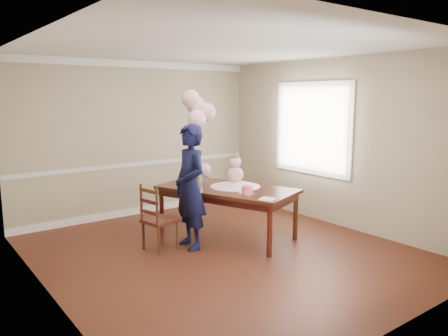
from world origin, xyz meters
TOP-DOWN VIEW (x-y plane):
  - floor at (0.00, 0.00)m, footprint 4.50×5.00m
  - ceiling at (0.00, 0.00)m, footprint 4.50×5.00m
  - wall_back at (0.00, 2.50)m, footprint 4.50×0.02m
  - wall_front at (0.00, -2.50)m, footprint 4.50×0.02m
  - wall_left at (-2.25, 0.00)m, footprint 0.02×5.00m
  - wall_right at (2.25, 0.00)m, footprint 0.02×5.00m
  - chair_rail_trim at (0.00, 2.49)m, footprint 4.50×0.02m
  - crown_molding at (0.00, 2.49)m, footprint 4.50×0.02m
  - baseboard_trim at (0.00, 2.49)m, footprint 4.50×0.02m
  - window_frame at (2.23, 0.50)m, footprint 0.02×1.66m
  - window_blinds at (2.21, 0.50)m, footprint 0.01×1.50m
  - dining_table_top at (0.44, 0.53)m, footprint 1.64×2.22m
  - table_apron at (0.44, 0.53)m, footprint 1.51×2.09m
  - table_leg_fl at (0.37, -0.48)m, footprint 0.09×0.09m
  - table_leg_fr at (1.16, -0.19)m, footprint 0.09×0.09m
  - table_leg_bl at (-0.27, 1.24)m, footprint 0.09×0.09m
  - table_leg_br at (0.52, 1.54)m, footprint 0.09×0.09m
  - baby_skirt at (0.60, 0.53)m, footprint 0.98×0.98m
  - baby_torso at (0.60, 0.53)m, footprint 0.24×0.24m
  - baby_head at (0.60, 0.53)m, footprint 0.17×0.17m
  - baby_hair at (0.60, 0.53)m, footprint 0.12×0.12m
  - cake_platter at (0.42, 0.04)m, footprint 0.28×0.28m
  - birthday_cake at (0.42, 0.04)m, footprint 0.19×0.19m
  - cake_flower_a at (0.42, 0.04)m, footprint 0.03×0.03m
  - cake_flower_b at (0.44, 0.07)m, footprint 0.03×0.03m
  - rose_vase_near at (0.20, 0.76)m, footprint 0.13×0.13m
  - roses_near at (0.20, 0.76)m, footprint 0.19×0.19m
  - rose_vase_far at (0.50, 1.46)m, footprint 0.13×0.13m
  - roses_far at (0.50, 1.46)m, footprint 0.19×0.19m
  - napkin at (0.42, -0.39)m, footprint 0.26×0.26m
  - balloon_weight at (0.35, 1.08)m, footprint 0.05×0.05m
  - balloon_a at (0.25, 1.04)m, footprint 0.28×0.28m
  - balloon_b at (0.46, 1.06)m, footprint 0.28×0.28m
  - balloon_c at (0.33, 1.18)m, footprint 0.28×0.28m
  - balloon_d at (0.23, 1.16)m, footprint 0.28×0.28m
  - balloon_ribbon_a at (0.30, 1.06)m, footprint 0.09×0.04m
  - balloon_ribbon_b at (0.40, 1.07)m, footprint 0.11×0.02m
  - balloon_ribbon_c at (0.34, 1.13)m, footprint 0.02×0.10m
  - balloon_ribbon_d at (0.29, 1.12)m, footprint 0.11×0.07m
  - dining_chair_seat at (-0.63, 0.63)m, footprint 0.47×0.47m
  - chair_leg_fl at (-0.76, 0.44)m, footprint 0.04×0.04m
  - chair_leg_fr at (-0.44, 0.50)m, footprint 0.04×0.04m
  - chair_leg_bl at (-0.82, 0.76)m, footprint 0.04×0.04m
  - chair_leg_br at (-0.50, 0.82)m, footprint 0.04×0.04m
  - chair_back_post_l at (-0.78, 0.43)m, footprint 0.04×0.04m
  - chair_back_post_r at (-0.84, 0.75)m, footprint 0.04×0.04m
  - chair_slat_low at (-0.81, 0.59)m, footprint 0.10×0.36m
  - chair_slat_mid at (-0.81, 0.59)m, footprint 0.10×0.36m
  - chair_slat_top at (-0.81, 0.59)m, footprint 0.10×0.36m
  - woman at (-0.25, 0.46)m, footprint 0.47×0.66m

SIDE VIEW (x-z plane):
  - floor at x=0.00m, z-range 0.00..0.00m
  - baseboard_trim at x=0.00m, z-range 0.00..0.12m
  - chair_leg_fl at x=-0.76m, z-range 0.00..0.39m
  - chair_leg_fr at x=-0.44m, z-range 0.00..0.39m
  - chair_leg_bl at x=-0.82m, z-range 0.00..0.39m
  - chair_leg_br at x=-0.50m, z-range 0.00..0.39m
  - table_leg_fl at x=0.37m, z-range 0.00..0.70m
  - table_leg_fr at x=1.16m, z-range 0.00..0.70m
  - table_leg_bl at x=-0.27m, z-range 0.00..0.70m
  - table_leg_br at x=0.52m, z-range 0.00..0.70m
  - dining_chair_seat at x=-0.63m, z-range 0.39..0.43m
  - chair_slat_low at x=-0.81m, z-range 0.54..0.58m
  - table_apron at x=0.44m, z-range 0.60..0.70m
  - chair_back_post_l at x=-0.78m, z-range 0.42..0.92m
  - chair_back_post_r at x=-0.84m, z-range 0.42..0.92m
  - chair_slat_mid at x=-0.81m, z-range 0.68..0.73m
  - dining_table_top at x=0.44m, z-range 0.70..0.75m
  - cake_platter at x=0.42m, z-range 0.75..0.76m
  - napkin at x=0.42m, z-range 0.75..0.76m
  - balloon_weight at x=0.35m, z-range 0.75..0.77m
  - baby_skirt at x=0.60m, z-range 0.75..0.85m
  - birthday_cake at x=0.42m, z-range 0.76..0.86m
  - rose_vase_near at x=0.20m, z-range 0.75..0.91m
  - rose_vase_far at x=0.50m, z-range 0.75..0.91m
  - chair_slat_top at x=-0.81m, z-range 0.83..0.87m
  - woman at x=-0.25m, z-range 0.00..1.72m
  - cake_flower_a at x=0.42m, z-range 0.86..0.89m
  - cake_flower_b at x=0.44m, z-range 0.86..0.89m
  - chair_rail_trim at x=0.00m, z-range 0.86..0.94m
  - baby_torso at x=0.60m, z-range 0.81..1.05m
  - roses_near at x=0.20m, z-range 0.91..1.10m
  - roses_far at x=0.50m, z-range 0.91..1.10m
  - baby_head at x=0.60m, z-range 1.03..1.20m
  - baby_hair at x=0.60m, z-range 1.12..1.24m
  - balloon_ribbon_a at x=0.30m, z-range 0.76..1.60m
  - balloon_ribbon_b at x=0.40m, z-range 0.76..1.70m
  - balloon_ribbon_c at x=0.34m, z-range 0.76..1.80m
  - balloon_ribbon_d at x=0.29m, z-range 0.76..1.90m
  - wall_back at x=0.00m, z-range 0.00..2.70m
  - wall_front at x=0.00m, z-range 0.00..2.70m
  - wall_left at x=-2.25m, z-range 0.00..2.70m
  - wall_right at x=2.25m, z-range 0.00..2.70m
  - window_frame at x=2.23m, z-range 0.77..2.33m
  - window_blinds at x=2.21m, z-range 0.85..2.25m
  - balloon_a at x=0.25m, z-range 1.61..1.89m
  - balloon_b at x=0.46m, z-range 1.71..1.99m
  - balloon_c at x=0.33m, z-range 1.81..2.09m
  - balloon_d at x=0.23m, z-range 1.91..2.19m
  - crown_molding at x=0.00m, z-range 2.57..2.69m
  - ceiling at x=0.00m, z-range 2.69..2.71m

